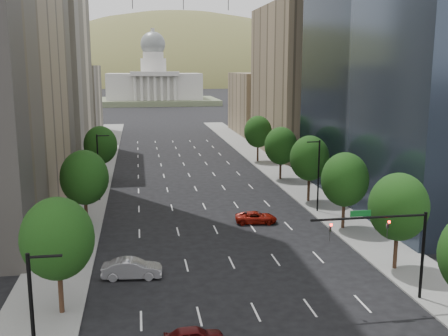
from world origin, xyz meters
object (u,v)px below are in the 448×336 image
traffic_signal (394,237)px  capitol (154,86)px  car_silver (132,269)px  car_red_far (256,217)px

traffic_signal → capitol: (-10.53, 219.71, 3.40)m
capitol → car_silver: bearing=-92.4°
capitol → car_red_far: capitol is taller
traffic_signal → car_silver: 21.50m
car_silver → car_red_far: 19.66m
traffic_signal → capitol: 219.99m
traffic_signal → car_red_far: 22.87m
traffic_signal → car_red_far: traffic_signal is taller
traffic_signal → capitol: size_ratio=0.15×
traffic_signal → capitol: bearing=92.7°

